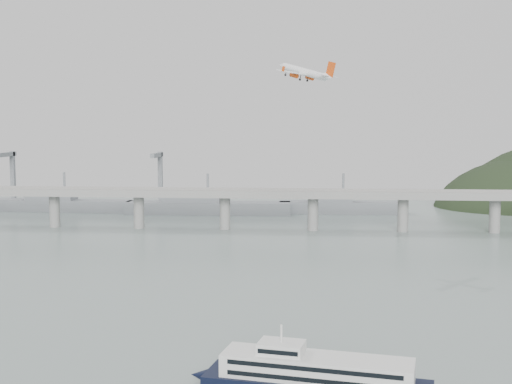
{
  "coord_description": "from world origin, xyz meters",
  "views": [
    {
      "loc": [
        20.17,
        -183.48,
        59.87
      ],
      "look_at": [
        0.0,
        55.0,
        36.0
      ],
      "focal_mm": 48.0,
      "sensor_mm": 36.0,
      "label": 1
    }
  ],
  "objects": [
    {
      "name": "ground",
      "position": [
        0.0,
        0.0,
        0.0
      ],
      "size": [
        900.0,
        900.0,
        0.0
      ],
      "primitive_type": "plane",
      "color": "slate",
      "rests_on": "ground"
    },
    {
      "name": "bridge",
      "position": [
        -1.15,
        200.0,
        17.65
      ],
      "size": [
        800.0,
        22.0,
        23.9
      ],
      "color": "gray",
      "rests_on": "ground"
    },
    {
      "name": "distant_fleet",
      "position": [
        -155.36,
        265.08,
        6.22
      ],
      "size": [
        453.0,
        60.9,
        40.0
      ],
      "color": "slate",
      "rests_on": "ground"
    },
    {
      "name": "ferry",
      "position": [
        21.21,
        -37.15,
        4.23
      ],
      "size": [
        82.09,
        25.38,
        15.58
      ],
      "rotation": [
        0.0,
        0.0,
        -0.18
      ],
      "color": "black",
      "rests_on": "ground"
    },
    {
      "name": "airliner",
      "position": [
        16.31,
        107.73,
        81.41
      ],
      "size": [
        26.65,
        25.73,
        10.48
      ],
      "rotation": [
        0.05,
        -0.25,
        2.39
      ],
      "color": "white",
      "rests_on": "ground"
    }
  ]
}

